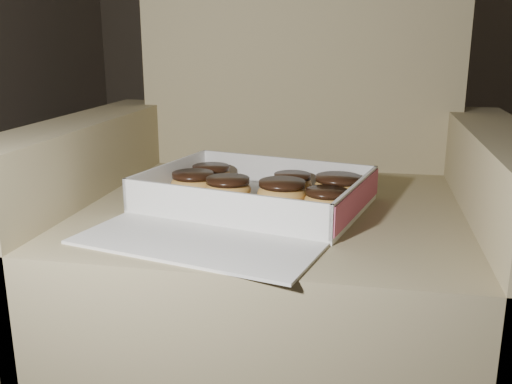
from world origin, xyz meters
name	(u,v)px	position (x,y,z in m)	size (l,w,h in m)	color
floor	(489,368)	(0.00, 0.00, 0.00)	(4.50, 4.50, 0.00)	black
armchair	(280,252)	(-0.48, -0.14, 0.31)	(0.95, 0.80, 0.99)	#92835D
bakery_box	(248,205)	(-0.52, -0.29, 0.45)	(0.48, 0.53, 0.07)	silver
donut_a	(211,175)	(-0.63, -0.14, 0.47)	(0.08, 0.08, 0.04)	#E3B24F
donut_b	(228,188)	(-0.56, -0.25, 0.47)	(0.09, 0.09, 0.04)	#E3B24F
donut_c	(292,183)	(-0.45, -0.17, 0.47)	(0.08, 0.08, 0.04)	#E3B24F
donut_d	(282,192)	(-0.46, -0.26, 0.47)	(0.09, 0.09, 0.05)	#E3B24F
donut_e	(326,199)	(-0.37, -0.28, 0.47)	(0.08, 0.08, 0.04)	#E3B24F
donut_f	(338,187)	(-0.36, -0.20, 0.47)	(0.09, 0.09, 0.05)	#E3B24F
donut_g	(193,183)	(-0.64, -0.22, 0.47)	(0.09, 0.09, 0.04)	#E3B24F
crumb_a	(275,226)	(-0.45, -0.39, 0.45)	(0.01, 0.01, 0.00)	black
crumb_b	(298,215)	(-0.42, -0.32, 0.45)	(0.01, 0.01, 0.00)	black
crumb_c	(319,226)	(-0.38, -0.37, 0.45)	(0.01, 0.01, 0.00)	black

